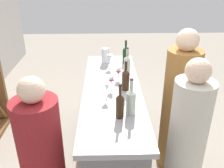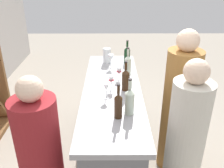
{
  "view_description": "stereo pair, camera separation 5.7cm",
  "coord_description": "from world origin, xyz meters",
  "px_view_note": "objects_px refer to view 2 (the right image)",
  "views": [
    {
      "loc": [
        -2.33,
        0.07,
        2.16
      ],
      "look_at": [
        0.0,
        0.0,
        1.03
      ],
      "focal_mm": 39.9,
      "sensor_mm": 36.0,
      "label": 1
    },
    {
      "loc": [
        -2.33,
        0.01,
        2.16
      ],
      "look_at": [
        0.0,
        0.0,
        1.03
      ],
      "focal_mm": 39.9,
      "sensor_mm": 36.0,
      "label": 2
    }
  ],
  "objects_px": {
    "wine_glass_near_left": "(119,71)",
    "wine_bottle_leftmost_amber_brown": "(118,105)",
    "wine_bottle_second_right_clear_pale": "(128,65)",
    "wine_bottle_second_left_clear_pale": "(130,101)",
    "person_left_guest": "(179,110)",
    "wine_glass_near_right": "(111,58)",
    "wine_bottle_center_amber_brown": "(126,79)",
    "person_right_guest": "(41,159)",
    "wine_glass_far_left": "(106,87)",
    "person_center_guest": "(184,151)",
    "water_pitcher": "(107,56)",
    "wine_glass_near_center": "(111,80)",
    "wine_bottle_rightmost_dark_green": "(127,55)"
  },
  "relations": [
    {
      "from": "person_left_guest",
      "to": "wine_bottle_center_amber_brown",
      "type": "bearing_deg",
      "value": 1.69
    },
    {
      "from": "wine_glass_far_left",
      "to": "wine_bottle_rightmost_dark_green",
      "type": "bearing_deg",
      "value": -15.19
    },
    {
      "from": "wine_glass_near_left",
      "to": "wine_glass_far_left",
      "type": "relative_size",
      "value": 0.9
    },
    {
      "from": "wine_bottle_leftmost_amber_brown",
      "to": "person_left_guest",
      "type": "height_order",
      "value": "person_left_guest"
    },
    {
      "from": "wine_bottle_second_left_clear_pale",
      "to": "wine_glass_near_right",
      "type": "relative_size",
      "value": 1.94
    },
    {
      "from": "water_pitcher",
      "to": "person_right_guest",
      "type": "bearing_deg",
      "value": 159.28
    },
    {
      "from": "wine_bottle_second_right_clear_pale",
      "to": "wine_bottle_rightmost_dark_green",
      "type": "bearing_deg",
      "value": -2.13
    },
    {
      "from": "wine_bottle_center_amber_brown",
      "to": "wine_bottle_second_right_clear_pale",
      "type": "relative_size",
      "value": 0.96
    },
    {
      "from": "person_right_guest",
      "to": "wine_glass_far_left",
      "type": "bearing_deg",
      "value": 48.39
    },
    {
      "from": "wine_bottle_second_left_clear_pale",
      "to": "person_left_guest",
      "type": "relative_size",
      "value": 0.21
    },
    {
      "from": "wine_glass_far_left",
      "to": "person_center_guest",
      "type": "relative_size",
      "value": 0.11
    },
    {
      "from": "wine_bottle_center_amber_brown",
      "to": "person_left_guest",
      "type": "relative_size",
      "value": 0.19
    },
    {
      "from": "wine_glass_near_center",
      "to": "wine_glass_far_left",
      "type": "xyz_separation_m",
      "value": [
        -0.18,
        0.05,
        0.0
      ]
    },
    {
      "from": "wine_bottle_center_amber_brown",
      "to": "person_right_guest",
      "type": "height_order",
      "value": "person_right_guest"
    },
    {
      "from": "wine_bottle_rightmost_dark_green",
      "to": "person_left_guest",
      "type": "height_order",
      "value": "person_left_guest"
    },
    {
      "from": "wine_bottle_leftmost_amber_brown",
      "to": "wine_bottle_center_amber_brown",
      "type": "bearing_deg",
      "value": -9.82
    },
    {
      "from": "wine_glass_far_left",
      "to": "person_left_guest",
      "type": "bearing_deg",
      "value": -78.72
    },
    {
      "from": "wine_bottle_center_amber_brown",
      "to": "wine_bottle_second_right_clear_pale",
      "type": "xyz_separation_m",
      "value": [
        0.39,
        -0.05,
        0.01
      ]
    },
    {
      "from": "wine_bottle_leftmost_amber_brown",
      "to": "water_pitcher",
      "type": "bearing_deg",
      "value": 4.95
    },
    {
      "from": "wine_bottle_center_amber_brown",
      "to": "person_left_guest",
      "type": "xyz_separation_m",
      "value": [
        -0.03,
        -0.57,
        -0.35
      ]
    },
    {
      "from": "wine_bottle_second_left_clear_pale",
      "to": "wine_glass_near_center",
      "type": "distance_m",
      "value": 0.48
    },
    {
      "from": "wine_glass_near_left",
      "to": "wine_bottle_leftmost_amber_brown",
      "type": "bearing_deg",
      "value": 177.7
    },
    {
      "from": "wine_bottle_leftmost_amber_brown",
      "to": "wine_glass_far_left",
      "type": "bearing_deg",
      "value": 17.72
    },
    {
      "from": "wine_bottle_second_left_clear_pale",
      "to": "wine_glass_near_center",
      "type": "relative_size",
      "value": 2.11
    },
    {
      "from": "wine_bottle_second_left_clear_pale",
      "to": "person_left_guest",
      "type": "height_order",
      "value": "person_left_guest"
    },
    {
      "from": "water_pitcher",
      "to": "person_center_guest",
      "type": "distance_m",
      "value": 1.61
    },
    {
      "from": "wine_bottle_second_left_clear_pale",
      "to": "wine_bottle_second_right_clear_pale",
      "type": "xyz_separation_m",
      "value": [
        0.85,
        -0.04,
        -0.0
      ]
    },
    {
      "from": "wine_glass_far_left",
      "to": "wine_bottle_leftmost_amber_brown",
      "type": "bearing_deg",
      "value": -162.28
    },
    {
      "from": "wine_glass_near_center",
      "to": "wine_glass_near_right",
      "type": "xyz_separation_m",
      "value": [
        0.61,
        0.0,
        0.01
      ]
    },
    {
      "from": "person_left_guest",
      "to": "wine_glass_far_left",
      "type": "bearing_deg",
      "value": 15.98
    },
    {
      "from": "wine_bottle_leftmost_amber_brown",
      "to": "wine_glass_near_left",
      "type": "relative_size",
      "value": 2.14
    },
    {
      "from": "wine_bottle_center_amber_brown",
      "to": "person_center_guest",
      "type": "distance_m",
      "value": 0.88
    },
    {
      "from": "wine_bottle_second_left_clear_pale",
      "to": "wine_bottle_second_right_clear_pale",
      "type": "bearing_deg",
      "value": -2.58
    },
    {
      "from": "wine_glass_far_left",
      "to": "wine_glass_near_left",
      "type": "bearing_deg",
      "value": -17.18
    },
    {
      "from": "wine_bottle_second_right_clear_pale",
      "to": "water_pitcher",
      "type": "xyz_separation_m",
      "value": [
        0.38,
        0.25,
        -0.03
      ]
    },
    {
      "from": "wine_glass_far_left",
      "to": "person_right_guest",
      "type": "relative_size",
      "value": 0.11
    },
    {
      "from": "person_right_guest",
      "to": "wine_bottle_leftmost_amber_brown",
      "type": "bearing_deg",
      "value": 20.47
    },
    {
      "from": "wine_bottle_center_amber_brown",
      "to": "wine_glass_near_center",
      "type": "height_order",
      "value": "wine_bottle_center_amber_brown"
    },
    {
      "from": "wine_bottle_leftmost_amber_brown",
      "to": "wine_bottle_center_amber_brown",
      "type": "distance_m",
      "value": 0.52
    },
    {
      "from": "wine_glass_far_left",
      "to": "person_left_guest",
      "type": "relative_size",
      "value": 0.1
    },
    {
      "from": "wine_bottle_second_right_clear_pale",
      "to": "wine_glass_near_left",
      "type": "relative_size",
      "value": 2.23
    },
    {
      "from": "water_pitcher",
      "to": "person_right_guest",
      "type": "relative_size",
      "value": 0.14
    },
    {
      "from": "wine_glass_near_center",
      "to": "person_right_guest",
      "type": "xyz_separation_m",
      "value": [
        -0.67,
        0.6,
        -0.44
      ]
    },
    {
      "from": "water_pitcher",
      "to": "person_center_guest",
      "type": "relative_size",
      "value": 0.13
    },
    {
      "from": "wine_bottle_center_amber_brown",
      "to": "wine_glass_near_left",
      "type": "bearing_deg",
      "value": 12.68
    },
    {
      "from": "wine_bottle_leftmost_amber_brown",
      "to": "wine_bottle_second_right_clear_pale",
      "type": "bearing_deg",
      "value": -8.52
    },
    {
      "from": "wine_bottle_second_left_clear_pale",
      "to": "water_pitcher",
      "type": "distance_m",
      "value": 1.25
    },
    {
      "from": "wine_glass_far_left",
      "to": "water_pitcher",
      "type": "distance_m",
      "value": 0.96
    },
    {
      "from": "wine_bottle_center_amber_brown",
      "to": "water_pitcher",
      "type": "bearing_deg",
      "value": 14.46
    },
    {
      "from": "wine_bottle_rightmost_dark_green",
      "to": "wine_glass_near_center",
      "type": "xyz_separation_m",
      "value": [
        -0.76,
        0.21,
        -0.0
      ]
    }
  ]
}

